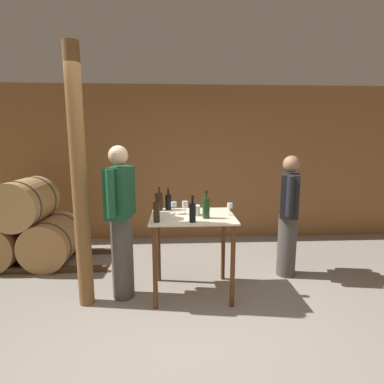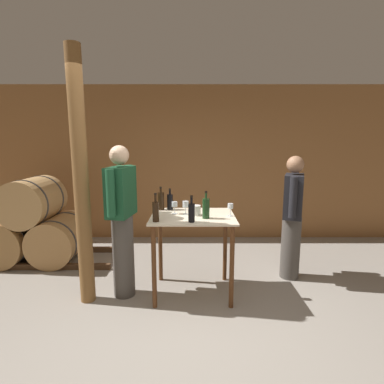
{
  "view_description": "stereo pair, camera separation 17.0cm",
  "coord_description": "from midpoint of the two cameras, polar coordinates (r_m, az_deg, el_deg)",
  "views": [
    {
      "loc": [
        -0.1,
        -2.51,
        1.77
      ],
      "look_at": [
        0.08,
        0.86,
        1.18
      ],
      "focal_mm": 28.0,
      "sensor_mm": 36.0,
      "label": 1
    },
    {
      "loc": [
        0.07,
        -2.51,
        1.77
      ],
      "look_at": [
        0.08,
        0.86,
        1.18
      ],
      "focal_mm": 28.0,
      "sensor_mm": 36.0,
      "label": 2
    }
  ],
  "objects": [
    {
      "name": "wine_bottle_left",
      "position": [
        3.11,
        -8.33,
        -3.66
      ],
      "size": [
        0.07,
        0.07,
        0.3
      ],
      "color": "black",
      "rests_on": "tasting_table"
    },
    {
      "name": "ice_bucket",
      "position": [
        3.38,
        -0.81,
        -3.5
      ],
      "size": [
        0.11,
        0.11,
        0.11
      ],
      "color": "white",
      "rests_on": "tasting_table"
    },
    {
      "name": "back_wall",
      "position": [
        5.33,
        -2.92,
        5.36
      ],
      "size": [
        8.4,
        0.05,
        2.7
      ],
      "color": "brown",
      "rests_on": "ground_plane"
    },
    {
      "name": "wine_bottle_center",
      "position": [
        3.64,
        -5.87,
        -1.83
      ],
      "size": [
        0.07,
        0.07,
        0.26
      ],
      "color": "black",
      "rests_on": "tasting_table"
    },
    {
      "name": "wine_bottle_far_left",
      "position": [
        3.63,
        -7.6,
        -1.73
      ],
      "size": [
        0.08,
        0.08,
        0.28
      ],
      "color": "black",
      "rests_on": "tasting_table"
    },
    {
      "name": "wine_bottle_far_right",
      "position": [
        3.23,
        1.21,
        -3.01
      ],
      "size": [
        0.08,
        0.08,
        0.3
      ],
      "color": "#193819",
      "rests_on": "tasting_table"
    },
    {
      "name": "wine_glass_near_right",
      "position": [
        3.36,
        5.8,
        -2.73
      ],
      "size": [
        0.06,
        0.06,
        0.14
      ],
      "color": "silver",
      "rests_on": "tasting_table"
    },
    {
      "name": "wine_bottle_right",
      "position": [
        3.08,
        -1.48,
        -3.83
      ],
      "size": [
        0.07,
        0.07,
        0.28
      ],
      "color": "black",
      "rests_on": "tasting_table"
    },
    {
      "name": "wine_glass_near_center",
      "position": [
        3.4,
        -2.8,
        -2.43
      ],
      "size": [
        0.07,
        0.07,
        0.15
      ],
      "color": "silver",
      "rests_on": "tasting_table"
    },
    {
      "name": "person_host",
      "position": [
        4.03,
        16.77,
        -4.02
      ],
      "size": [
        0.34,
        0.56,
        1.58
      ],
      "color": "#4C4742",
      "rests_on": "ground_plane"
    },
    {
      "name": "barrel_rack",
      "position": [
        4.93,
        -29.76,
        -6.21
      ],
      "size": [
        2.33,
        0.82,
        1.25
      ],
      "color": "#4C331E",
      "rests_on": "ground_plane"
    },
    {
      "name": "wine_glass_near_left",
      "position": [
        3.42,
        -4.9,
        -2.48
      ],
      "size": [
        0.07,
        0.07,
        0.14
      ],
      "color": "silver",
      "rests_on": "tasting_table"
    },
    {
      "name": "tasting_table",
      "position": [
        3.43,
        -1.34,
        -7.59
      ],
      "size": [
        0.94,
        0.76,
        0.93
      ],
      "color": "beige",
      "rests_on": "ground_plane"
    },
    {
      "name": "ground_plane",
      "position": [
        3.07,
        -2.51,
        -25.32
      ],
      "size": [
        14.0,
        14.0,
        0.0
      ],
      "primitive_type": "plane",
      "color": "gray"
    },
    {
      "name": "wooden_post",
      "position": [
        3.31,
        -22.04,
        1.88
      ],
      "size": [
        0.16,
        0.16,
        2.7
      ],
      "color": "brown",
      "rests_on": "ground_plane"
    },
    {
      "name": "person_visitor_with_scarf",
      "position": [
        3.4,
        -14.79,
        -5.11
      ],
      "size": [
        0.29,
        0.58,
        1.71
      ],
      "color": "#4C4742",
      "rests_on": "ground_plane"
    }
  ]
}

